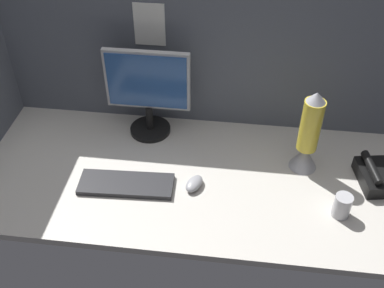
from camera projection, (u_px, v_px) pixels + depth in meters
ground_plane at (190, 175)px, 191.15cm from camera, size 180.00×80.00×3.00cm
cubicle_wall_back at (201, 56)px, 197.22cm from camera, size 180.00×5.50×65.00cm
monitor at (148, 90)px, 197.03cm from camera, size 35.97×18.00×39.86cm
keyboard at (126, 184)px, 183.62cm from camera, size 37.61×14.84×2.00cm
mouse at (194, 184)px, 182.86cm from camera, size 8.69×10.98×3.40cm
mug_steel at (342, 206)px, 170.05cm from camera, size 6.48×6.48×9.45cm
lava_lamp at (308, 138)px, 182.96cm from camera, size 11.18×11.18×36.59cm
desk_phone at (380, 176)px, 183.98cm from camera, size 19.97×21.61×8.80cm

